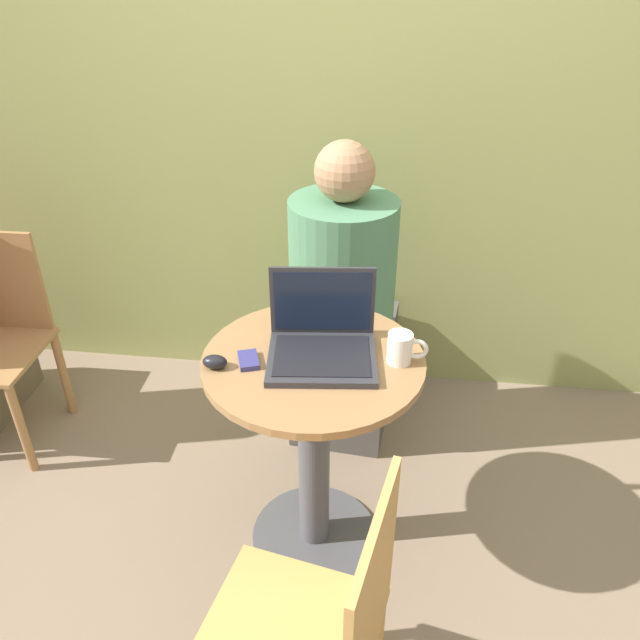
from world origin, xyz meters
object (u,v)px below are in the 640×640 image
object	(u,v)px
laptop	(322,340)
person_seated	(344,321)
cell_phone	(249,360)
chair_empty	(316,640)

from	to	relation	value
laptop	person_seated	distance (m)	0.69
laptop	person_seated	size ratio (longest dim) A/B	0.27
cell_phone	chair_empty	bearing A→B (deg)	-65.94
laptop	person_seated	bearing A→B (deg)	88.48
person_seated	chair_empty	bearing A→B (deg)	-87.67
laptop	chair_empty	world-z (taller)	laptop
cell_phone	person_seated	world-z (taller)	person_seated
cell_phone	laptop	bearing A→B (deg)	18.74
person_seated	cell_phone	bearing A→B (deg)	-107.95
cell_phone	person_seated	distance (m)	0.77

